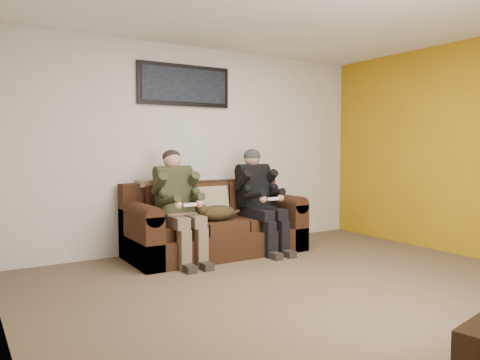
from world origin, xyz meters
TOP-DOWN VIEW (x-y plane):
  - floor at (0.00, 0.00)m, footprint 5.00×5.00m
  - ceiling at (0.00, 0.00)m, footprint 5.00×5.00m
  - wall_back at (0.00, 2.25)m, footprint 5.00×0.00m
  - wall_left at (-2.50, 0.00)m, footprint 0.00×4.50m
  - wall_right at (2.50, 0.00)m, footprint 0.00×4.50m
  - accent_wall_right at (2.49, 0.00)m, footprint 0.00×4.50m
  - sofa at (-0.03, 1.83)m, footprint 2.16×0.93m
  - throw_pillow at (-0.03, 1.87)m, footprint 0.41×0.20m
  - throw_blanket at (-0.69, 2.10)m, footprint 0.44×0.22m
  - person_left at (-0.59, 1.65)m, footprint 0.51×0.87m
  - person_right at (0.53, 1.65)m, footprint 0.51×0.86m
  - cat at (-0.10, 1.65)m, footprint 0.66×0.26m
  - framed_poster at (-0.23, 2.22)m, footprint 1.25×0.05m

SIDE VIEW (x-z plane):
  - floor at x=0.00m, z-range 0.00..0.00m
  - sofa at x=-0.03m, z-range -0.11..0.78m
  - cat at x=-0.10m, z-range 0.41..0.65m
  - throw_pillow at x=-0.03m, z-range 0.42..0.83m
  - person_left at x=-0.59m, z-range 0.08..1.37m
  - person_right at x=0.53m, z-range 0.08..1.37m
  - throw_blanket at x=-0.69m, z-range 0.85..0.92m
  - wall_back at x=0.00m, z-range -1.20..3.80m
  - wall_left at x=-2.50m, z-range -0.95..3.55m
  - wall_right at x=2.50m, z-range -0.95..3.55m
  - accent_wall_right at x=2.49m, z-range -0.95..3.55m
  - framed_poster at x=-0.23m, z-range 1.84..2.36m
  - ceiling at x=0.00m, z-range 2.60..2.60m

